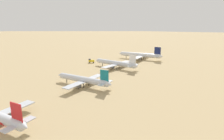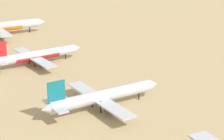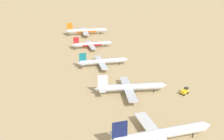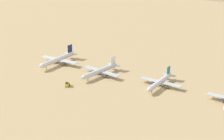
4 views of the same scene
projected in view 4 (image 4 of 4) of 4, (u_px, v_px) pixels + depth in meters
name	position (u px, v px, depth m)	size (l,w,h in m)	color
ground_plane	(161.00, 89.00, 225.02)	(1800.00, 1800.00, 0.00)	tan
parked_jet_0	(58.00, 59.00, 274.61)	(47.86, 38.77, 13.83)	silver
parked_jet_1	(100.00, 71.00, 248.35)	(43.37, 35.50, 12.56)	silver
parked_jet_2	(160.00, 82.00, 227.59)	(40.30, 32.75, 11.62)	silver
service_truck	(67.00, 84.00, 228.65)	(5.70, 4.63, 3.90)	yellow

